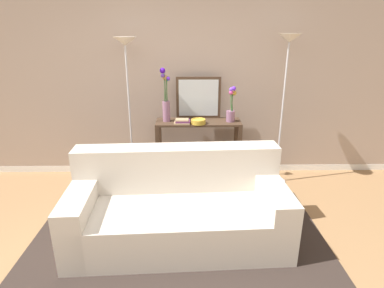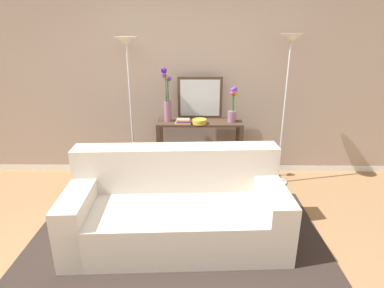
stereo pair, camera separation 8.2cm
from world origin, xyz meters
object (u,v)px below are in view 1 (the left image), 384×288
at_px(floor_lamp_right, 286,69).
at_px(vase_short_flowers, 231,108).
at_px(book_stack, 182,121).
at_px(book_row_under_console, 176,176).
at_px(fruit_bowl, 198,121).
at_px(vase_tall_flowers, 166,101).
at_px(console_table, 198,141).
at_px(wall_mirror, 198,98).
at_px(floor_lamp_left, 127,72).
at_px(couch, 178,210).

xyz_separation_m(floor_lamp_right, vase_short_flowers, (-0.65, 0.05, -0.49)).
bearing_deg(book_stack, book_row_under_console, 133.44).
bearing_deg(fruit_bowl, vase_tall_flowers, 162.47).
height_order(vase_tall_flowers, fruit_bowl, vase_tall_flowers).
bearing_deg(floor_lamp_right, vase_tall_flowers, 176.66).
height_order(console_table, wall_mirror, wall_mirror).
xyz_separation_m(floor_lamp_left, floor_lamp_right, (1.95, 0.00, 0.03)).
bearing_deg(vase_short_flowers, console_table, 176.65).
height_order(floor_lamp_right, wall_mirror, floor_lamp_right).
bearing_deg(vase_short_flowers, floor_lamp_right, -4.43).
xyz_separation_m(wall_mirror, fruit_bowl, (-0.01, -0.28, -0.25)).
distance_m(console_table, book_stack, 0.38).
distance_m(floor_lamp_left, book_stack, 0.91).
bearing_deg(book_row_under_console, fruit_bowl, -21.24).
xyz_separation_m(floor_lamp_right, wall_mirror, (-1.07, 0.23, -0.40)).
distance_m(floor_lamp_left, wall_mirror, 0.98).
bearing_deg(fruit_bowl, floor_lamp_left, 177.13).
height_order(floor_lamp_right, vase_tall_flowers, floor_lamp_right).
bearing_deg(floor_lamp_left, wall_mirror, 14.71).
distance_m(book_stack, book_row_under_console, 0.83).
bearing_deg(vase_tall_flowers, book_stack, -29.58).
xyz_separation_m(floor_lamp_right, book_row_under_console, (-1.38, 0.08, -1.47)).
relative_size(floor_lamp_right, vase_tall_flowers, 2.82).
bearing_deg(book_row_under_console, vase_tall_flowers, 173.65).
bearing_deg(book_stack, floor_lamp_right, 1.46).
relative_size(floor_lamp_left, wall_mirror, 3.21).
bearing_deg(couch, book_stack, 88.60).
bearing_deg(couch, floor_lamp_left, 117.60).
height_order(couch, fruit_bowl, fruit_bowl).
height_order(console_table, vase_tall_flowers, vase_tall_flowers).
distance_m(wall_mirror, vase_short_flowers, 0.47).
bearing_deg(console_table, couch, -100.34).
bearing_deg(wall_mirror, vase_short_flowers, -23.51).
distance_m(floor_lamp_left, book_row_under_console, 1.55).
bearing_deg(book_row_under_console, console_table, 0.00).
xyz_separation_m(couch, console_table, (0.24, 1.30, 0.27)).
relative_size(couch, vase_tall_flowers, 3.05).
height_order(floor_lamp_left, book_row_under_console, floor_lamp_left).
bearing_deg(couch, vase_tall_flowers, 97.88).
distance_m(console_table, book_row_under_console, 0.61).
bearing_deg(console_table, fruit_bowl, -92.22).
distance_m(couch, book_stack, 1.32).
relative_size(couch, console_table, 1.89).
distance_m(floor_lamp_left, vase_tall_flowers, 0.60).
relative_size(floor_lamp_right, book_row_under_console, 6.66).
bearing_deg(vase_tall_flowers, vase_short_flowers, -2.51).
relative_size(console_table, floor_lamp_left, 0.58).
distance_m(couch, wall_mirror, 1.69).
relative_size(vase_tall_flowers, vase_short_flowers, 1.48).
relative_size(vase_tall_flowers, book_row_under_console, 2.36).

